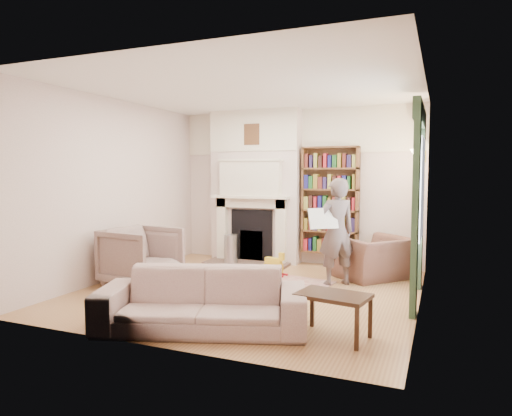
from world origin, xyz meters
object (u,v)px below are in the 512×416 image
at_px(sofa, 202,300).
at_px(rocking_horse, 273,264).
at_px(man_reading, 336,232).
at_px(bookcase, 330,200).
at_px(armchair_left, 142,256).
at_px(coffee_table, 333,316).
at_px(paraffin_heater, 231,250).
at_px(armchair_reading, 373,258).

bearing_deg(sofa, rocking_horse, 75.17).
distance_m(sofa, man_reading, 2.65).
height_order(bookcase, man_reading, bookcase).
distance_m(armchair_left, coffee_table, 3.27).
distance_m(sofa, rocking_horse, 2.67).
height_order(paraffin_heater, rocking_horse, paraffin_heater).
xyz_separation_m(armchair_left, paraffin_heater, (0.59, 1.82, -0.15)).
xyz_separation_m(bookcase, man_reading, (0.40, -1.32, -0.38)).
bearing_deg(man_reading, armchair_left, -16.38).
bearing_deg(coffee_table, man_reading, 111.60).
xyz_separation_m(man_reading, coffee_table, (0.44, -2.17, -0.57)).
distance_m(bookcase, sofa, 3.90).
bearing_deg(paraffin_heater, man_reading, -19.07).
bearing_deg(coffee_table, armchair_left, 171.07).
xyz_separation_m(sofa, paraffin_heater, (-1.17, 3.17, -0.04)).
distance_m(armchair_reading, rocking_horse, 1.56).
xyz_separation_m(armchair_reading, armchair_left, (-3.09, -1.71, 0.10)).
bearing_deg(armchair_reading, coffee_table, 40.83).
bearing_deg(sofa, bookcase, 64.18).
relative_size(armchair_reading, paraffin_heater, 1.84).
xyz_separation_m(armchair_reading, man_reading, (-0.45, -0.60, 0.46)).
xyz_separation_m(bookcase, rocking_horse, (-0.66, -1.11, -0.98)).
bearing_deg(rocking_horse, armchair_left, -129.56).
relative_size(sofa, coffee_table, 3.10).
relative_size(armchair_reading, rocking_horse, 2.30).
xyz_separation_m(armchair_left, coffee_table, (3.09, -1.06, -0.20)).
xyz_separation_m(armchair_reading, sofa, (-1.34, -3.06, -0.01)).
bearing_deg(paraffin_heater, bookcase, 20.11).
relative_size(armchair_left, sofa, 0.43).
bearing_deg(sofa, coffee_table, -6.29).
bearing_deg(sofa, armchair_left, 124.03).
height_order(coffee_table, rocking_horse, coffee_table).
height_order(armchair_reading, paraffin_heater, armchair_reading).
relative_size(armchair_reading, coffee_table, 1.45).
xyz_separation_m(bookcase, armchair_reading, (0.85, -0.72, -0.85)).
bearing_deg(armchair_reading, armchair_left, -20.18).
bearing_deg(armchair_left, coffee_table, -102.49).
distance_m(man_reading, coffee_table, 2.28).
height_order(armchair_reading, coffee_table, armchair_reading).
xyz_separation_m(bookcase, sofa, (-0.49, -3.77, -0.86)).
bearing_deg(sofa, man_reading, 51.64).
relative_size(sofa, paraffin_heater, 3.95).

